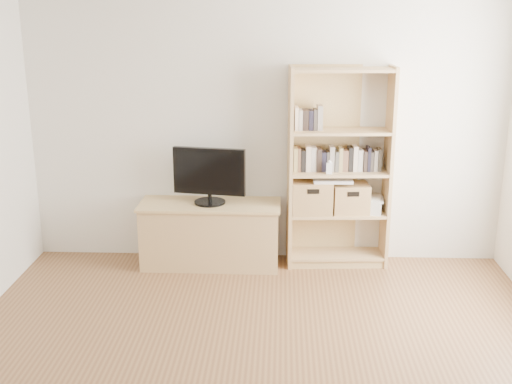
# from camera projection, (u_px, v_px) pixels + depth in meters

# --- Properties ---
(back_wall) EXTENTS (4.50, 0.02, 2.60)m
(back_wall) POSITION_uv_depth(u_px,v_px,m) (266.00, 127.00, 6.03)
(back_wall) COLOR silver
(back_wall) RESTS_ON floor
(tv_stand) EXTENTS (1.29, 0.49, 0.59)m
(tv_stand) POSITION_uv_depth(u_px,v_px,m) (211.00, 235.00, 6.11)
(tv_stand) COLOR tan
(tv_stand) RESTS_ON floor
(bookshelf) EXTENTS (0.96, 0.39, 1.88)m
(bookshelf) POSITION_uv_depth(u_px,v_px,m) (339.00, 169.00, 5.95)
(bookshelf) COLOR tan
(bookshelf) RESTS_ON floor
(television) EXTENTS (0.68, 0.16, 0.53)m
(television) POSITION_uv_depth(u_px,v_px,m) (209.00, 176.00, 5.94)
(television) COLOR black
(television) RESTS_ON tv_stand
(books_row_mid) EXTENTS (0.78, 0.20, 0.21)m
(books_row_mid) POSITION_uv_depth(u_px,v_px,m) (339.00, 159.00, 5.94)
(books_row_mid) COLOR #9D8A55
(books_row_mid) RESTS_ON bookshelf
(books_row_upper) EXTENTS (0.37, 0.15, 0.19)m
(books_row_upper) POSITION_uv_depth(u_px,v_px,m) (318.00, 119.00, 5.83)
(books_row_upper) COLOR #9D8A55
(books_row_upper) RESTS_ON bookshelf
(baby_monitor) EXTENTS (0.06, 0.04, 0.10)m
(baby_monitor) POSITION_uv_depth(u_px,v_px,m) (329.00, 168.00, 5.84)
(baby_monitor) COLOR white
(baby_monitor) RESTS_ON bookshelf
(basket_left) EXTENTS (0.39, 0.33, 0.31)m
(basket_left) POSITION_uv_depth(u_px,v_px,m) (311.00, 196.00, 6.01)
(basket_left) COLOR #8E6140
(basket_left) RESTS_ON bookshelf
(basket_right) EXTENTS (0.36, 0.30, 0.27)m
(basket_right) POSITION_uv_depth(u_px,v_px,m) (350.00, 198.00, 6.02)
(basket_right) COLOR #8E6140
(basket_right) RESTS_ON bookshelf
(laptop) EXTENTS (0.37, 0.26, 0.03)m
(laptop) POSITION_uv_depth(u_px,v_px,m) (332.00, 179.00, 5.96)
(laptop) COLOR white
(laptop) RESTS_ON basket_left
(magazine_stack) EXTENTS (0.23, 0.29, 0.12)m
(magazine_stack) POSITION_uv_depth(u_px,v_px,m) (372.00, 205.00, 6.05)
(magazine_stack) COLOR beige
(magazine_stack) RESTS_ON bookshelf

